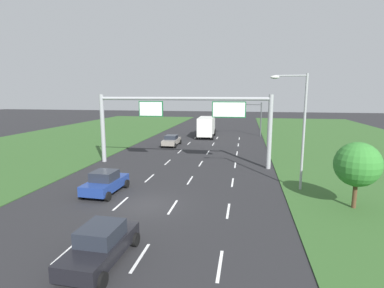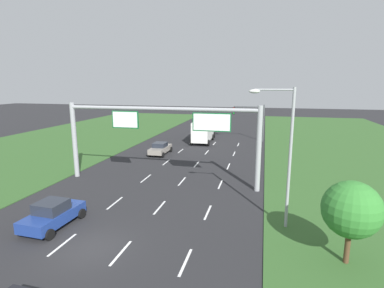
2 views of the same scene
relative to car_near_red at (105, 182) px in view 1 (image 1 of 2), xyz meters
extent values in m
plane|color=#262628|center=(3.66, -1.75, -0.80)|extent=(200.00, 200.00, 0.00)
cube|color=white|center=(1.91, -7.75, -0.80)|extent=(0.14, 2.40, 0.01)
cube|color=white|center=(1.91, -1.75, -0.80)|extent=(0.14, 2.40, 0.01)
cube|color=white|center=(1.91, 4.25, -0.80)|extent=(0.14, 2.40, 0.01)
cube|color=white|center=(1.91, 10.25, -0.80)|extent=(0.14, 2.40, 0.01)
cube|color=white|center=(1.91, 16.25, -0.80)|extent=(0.14, 2.40, 0.01)
cube|color=white|center=(1.91, 22.25, -0.80)|extent=(0.14, 2.40, 0.01)
cube|color=white|center=(1.91, 28.25, -0.80)|extent=(0.14, 2.40, 0.01)
cube|color=white|center=(5.41, -7.75, -0.80)|extent=(0.14, 2.40, 0.01)
cube|color=white|center=(5.41, -1.75, -0.80)|extent=(0.14, 2.40, 0.01)
cube|color=white|center=(5.41, 4.25, -0.80)|extent=(0.14, 2.40, 0.01)
cube|color=white|center=(5.41, 10.25, -0.80)|extent=(0.14, 2.40, 0.01)
cube|color=white|center=(5.41, 16.25, -0.80)|extent=(0.14, 2.40, 0.01)
cube|color=white|center=(5.41, 22.25, -0.80)|extent=(0.14, 2.40, 0.01)
cube|color=white|center=(5.41, 28.25, -0.80)|extent=(0.14, 2.40, 0.01)
cube|color=white|center=(8.91, -7.75, -0.80)|extent=(0.14, 2.40, 0.01)
cube|color=white|center=(8.91, -1.75, -0.80)|extent=(0.14, 2.40, 0.01)
cube|color=white|center=(8.91, 4.25, -0.80)|extent=(0.14, 2.40, 0.01)
cube|color=white|center=(8.91, 10.25, -0.80)|extent=(0.14, 2.40, 0.01)
cube|color=white|center=(8.91, 16.25, -0.80)|extent=(0.14, 2.40, 0.01)
cube|color=white|center=(8.91, 22.25, -0.80)|extent=(0.14, 2.40, 0.01)
cube|color=white|center=(8.91, 28.25, -0.80)|extent=(0.14, 2.40, 0.01)
cube|color=navy|center=(0.00, 0.02, -0.14)|extent=(2.04, 4.08, 0.68)
cube|color=#232833|center=(0.00, -0.05, 0.52)|extent=(1.67, 1.71, 0.65)
cylinder|color=black|center=(-0.90, 1.51, -0.48)|extent=(0.25, 0.65, 0.64)
cylinder|color=black|center=(1.02, 1.43, -0.48)|extent=(0.25, 0.65, 0.64)
cylinder|color=black|center=(-1.02, -1.39, -0.48)|extent=(0.25, 0.65, 0.64)
cylinder|color=black|center=(0.90, -1.47, -0.48)|extent=(0.25, 0.65, 0.64)
cube|color=black|center=(3.91, -8.38, -0.15)|extent=(1.88, 4.35, 0.65)
cube|color=#232833|center=(3.91, -8.30, 0.50)|extent=(1.59, 1.93, 0.65)
cylinder|color=black|center=(3.05, -6.76, -0.48)|extent=(0.24, 0.65, 0.64)
cylinder|color=black|center=(4.85, -6.81, -0.48)|extent=(0.24, 0.65, 0.64)
cylinder|color=black|center=(2.96, -9.96, -0.48)|extent=(0.24, 0.65, 0.64)
cylinder|color=black|center=(4.76, -10.01, -0.48)|extent=(0.24, 0.65, 0.64)
cube|color=gray|center=(-0.07, 19.90, -0.17)|extent=(1.76, 4.34, 0.63)
cube|color=#232833|center=(-0.07, 19.82, 0.41)|extent=(1.54, 1.76, 0.53)
cylinder|color=black|center=(-0.96, 21.51, -0.48)|extent=(0.22, 0.64, 0.64)
cylinder|color=black|center=(0.82, 21.52, -0.48)|extent=(0.22, 0.64, 0.64)
cylinder|color=black|center=(-0.95, 18.28, -0.48)|extent=(0.22, 0.64, 0.64)
cylinder|color=black|center=(0.83, 18.29, -0.48)|extent=(0.22, 0.64, 0.64)
cube|color=silver|center=(3.42, 32.67, 0.75)|extent=(2.28, 2.18, 2.20)
cube|color=silver|center=(3.58, 28.47, 1.05)|extent=(2.58, 6.09, 2.80)
cylinder|color=black|center=(2.27, 33.12, -0.35)|extent=(0.31, 0.91, 0.90)
cylinder|color=black|center=(4.53, 33.21, -0.35)|extent=(0.31, 0.91, 0.90)
cylinder|color=black|center=(2.28, 30.82, -0.35)|extent=(0.31, 0.91, 0.90)
cylinder|color=black|center=(4.69, 30.91, -0.35)|extent=(0.31, 0.91, 0.90)
cylinder|color=black|center=(2.46, 26.02, -0.35)|extent=(0.31, 0.91, 0.90)
cylinder|color=black|center=(4.87, 26.12, -0.35)|extent=(0.31, 0.91, 0.90)
cylinder|color=#9EA0A5|center=(-4.74, 9.40, 2.70)|extent=(0.44, 0.44, 7.00)
cylinder|color=#9EA0A5|center=(12.06, 9.40, 2.70)|extent=(0.44, 0.44, 7.00)
cylinder|color=#9EA0A5|center=(3.66, 9.40, 5.80)|extent=(16.80, 0.32, 0.32)
cube|color=#0C5B28|center=(0.51, 9.40, 4.78)|extent=(2.47, 0.12, 1.52)
cube|color=white|center=(0.51, 9.34, 4.78)|extent=(2.31, 0.01, 1.36)
cube|color=#0C5B28|center=(8.21, 9.40, 4.78)|extent=(3.19, 0.12, 1.52)
cube|color=white|center=(8.21, 9.34, 4.78)|extent=(3.03, 0.01, 1.36)
cylinder|color=#47494F|center=(12.32, 31.52, 2.00)|extent=(0.20, 0.20, 5.60)
cylinder|color=#47494F|center=(10.07, 31.52, 4.45)|extent=(4.50, 0.14, 0.14)
cube|color=black|center=(7.82, 31.52, 3.80)|extent=(0.32, 0.36, 1.10)
sphere|color=red|center=(7.82, 31.32, 4.17)|extent=(0.22, 0.22, 0.22)
sphere|color=orange|center=(7.82, 31.32, 3.80)|extent=(0.22, 0.22, 0.22)
sphere|color=green|center=(7.82, 31.32, 3.43)|extent=(0.22, 0.22, 0.22)
cylinder|color=#9EA0A5|center=(13.97, 3.24, 3.45)|extent=(0.18, 0.18, 8.50)
cylinder|color=#9EA0A5|center=(12.87, 3.24, 7.55)|extent=(2.20, 0.10, 0.10)
ellipsoid|color=silver|center=(11.77, 3.24, 7.45)|extent=(0.64, 0.32, 0.24)
cylinder|color=#513823|center=(16.61, -0.01, 0.11)|extent=(0.26, 0.26, 1.82)
sphere|color=#337E30|center=(16.61, -0.01, 2.04)|extent=(2.74, 2.74, 2.74)
camera|label=1|loc=(9.79, -19.27, 6.34)|focal=28.00mm
camera|label=2|loc=(12.37, -14.67, 7.89)|focal=28.00mm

